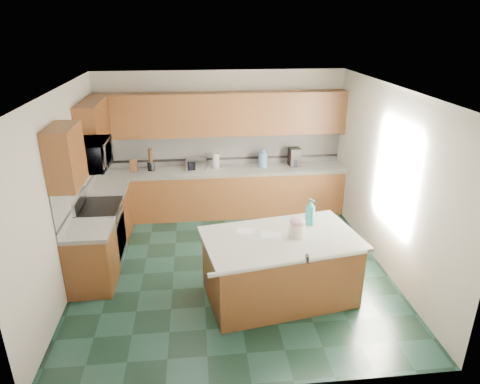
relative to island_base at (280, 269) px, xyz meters
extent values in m
plane|color=black|center=(-0.57, 0.76, -0.43)|extent=(4.60, 4.60, 0.00)
plane|color=white|center=(-0.57, 0.76, 2.27)|extent=(4.60, 4.60, 0.00)
cube|color=white|center=(-0.57, 3.08, 0.92)|extent=(4.60, 0.04, 2.70)
cube|color=white|center=(-0.57, -1.56, 0.92)|extent=(4.60, 0.04, 2.70)
cube|color=white|center=(-2.89, 0.76, 0.92)|extent=(0.04, 4.60, 2.70)
cube|color=white|center=(1.75, 0.76, 0.92)|extent=(0.04, 4.60, 2.70)
cube|color=#321808|center=(-0.57, 2.76, 0.00)|extent=(4.60, 0.60, 0.86)
cube|color=silver|center=(-0.57, 2.76, 0.46)|extent=(4.60, 0.64, 0.06)
cube|color=#321808|center=(-0.57, 2.89, 1.51)|extent=(4.60, 0.33, 0.78)
cube|color=silver|center=(-0.57, 3.05, 0.81)|extent=(4.60, 0.02, 0.63)
cube|color=black|center=(-0.57, 3.04, 0.61)|extent=(4.60, 0.01, 0.05)
cube|color=#321808|center=(-2.57, 2.05, 0.00)|extent=(0.60, 0.82, 0.86)
cube|color=silver|center=(-2.57, 2.05, 0.46)|extent=(0.64, 0.82, 0.06)
cube|color=#321808|center=(-2.57, 0.52, 0.00)|extent=(0.60, 0.72, 0.86)
cube|color=silver|center=(-2.57, 0.52, 0.46)|extent=(0.64, 0.72, 0.06)
cube|color=silver|center=(-2.86, 1.31, 0.81)|extent=(0.02, 2.30, 0.63)
cube|color=black|center=(-2.86, 1.31, 0.61)|extent=(0.01, 2.30, 0.05)
cube|color=#321808|center=(-2.71, 2.18, 1.51)|extent=(0.33, 1.09, 0.78)
cube|color=#321808|center=(-2.71, 0.52, 1.51)|extent=(0.33, 0.72, 0.78)
cube|color=#B7B7BC|center=(-2.57, 1.26, 0.01)|extent=(0.60, 0.76, 0.88)
cube|color=black|center=(-2.28, 1.26, -0.03)|extent=(0.02, 0.68, 0.55)
cube|color=black|center=(-2.57, 1.26, 0.47)|extent=(0.62, 0.78, 0.04)
cylinder|color=#B7B7BC|center=(-2.25, 1.26, 0.35)|extent=(0.02, 0.66, 0.02)
cube|color=#B7B7BC|center=(-2.83, 1.26, 0.59)|extent=(0.06, 0.76, 0.18)
imported|color=#B7B7BC|center=(-2.57, 1.26, 1.30)|extent=(0.50, 0.73, 0.41)
cube|color=#321808|center=(0.00, 0.00, 0.00)|extent=(2.06, 1.39, 0.86)
cube|color=silver|center=(0.00, 0.00, 0.46)|extent=(2.17, 1.51, 0.06)
cylinder|color=silver|center=(0.00, -0.59, 0.46)|extent=(1.98, 0.40, 0.06)
cylinder|color=white|center=(0.20, -0.03, 0.59)|extent=(0.19, 0.19, 0.19)
ellipsoid|color=beige|center=(0.20, -0.03, 0.71)|extent=(0.20, 0.20, 0.13)
cylinder|color=tan|center=(0.20, -0.03, 0.76)|extent=(0.07, 0.02, 0.02)
sphere|color=tan|center=(0.17, -0.03, 0.76)|extent=(0.04, 0.04, 0.04)
sphere|color=tan|center=(0.24, -0.03, 0.76)|extent=(0.04, 0.04, 0.04)
imported|color=teal|center=(0.46, 0.33, 0.68)|extent=(0.19, 0.19, 0.38)
cube|color=white|center=(-0.12, 0.07, 0.49)|extent=(0.30, 0.25, 0.00)
cube|color=white|center=(-0.44, 0.22, 0.49)|extent=(0.28, 0.24, 0.00)
cube|color=black|center=(0.20, -0.57, 0.50)|extent=(0.03, 0.09, 0.08)
cylinder|color=black|center=(0.20, -0.63, 0.48)|extent=(0.01, 0.06, 0.01)
cube|color=#472814|center=(-2.22, 2.81, 0.60)|extent=(0.14, 0.18, 0.25)
cylinder|color=black|center=(-1.91, 2.84, 0.57)|extent=(0.13, 0.13, 0.17)
cylinder|color=#472814|center=(-1.91, 2.84, 0.78)|extent=(0.08, 0.08, 0.25)
cube|color=#B7B7BC|center=(-1.07, 2.81, 0.60)|extent=(0.40, 0.30, 0.21)
cube|color=black|center=(-1.07, 2.69, 0.60)|extent=(0.32, 0.01, 0.17)
cylinder|color=white|center=(-0.69, 2.86, 0.63)|extent=(0.13, 0.13, 0.29)
cylinder|color=#B7B7BC|center=(-0.69, 2.86, 0.50)|extent=(0.19, 0.19, 0.01)
cylinder|color=#71A2CE|center=(0.20, 2.82, 0.64)|extent=(0.18, 0.18, 0.29)
cylinder|color=#71A2CE|center=(0.20, 2.82, 0.80)|extent=(0.08, 0.08, 0.04)
cube|color=black|center=(0.81, 2.84, 0.66)|extent=(0.22, 0.24, 0.35)
cylinder|color=black|center=(0.81, 2.79, 0.56)|extent=(0.14, 0.14, 0.14)
imported|color=white|center=(0.78, 2.81, 0.60)|extent=(0.14, 0.14, 0.21)
cylinder|color=red|center=(0.78, 2.81, 0.72)|extent=(0.02, 0.02, 0.03)
cube|color=white|center=(1.72, 0.56, 1.07)|extent=(0.02, 1.40, 1.10)
camera|label=1|loc=(-1.05, -4.84, 3.13)|focal=32.00mm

